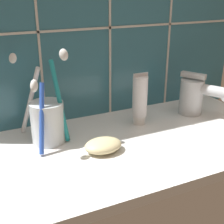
{
  "coord_description": "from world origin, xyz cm",
  "views": [
    {
      "loc": [
        -28.62,
        -49.9,
        32.04
      ],
      "look_at": [
        -3.98,
        2.82,
        7.95
      ],
      "focal_mm": 50.0,
      "sensor_mm": 36.0,
      "label": 1
    }
  ],
  "objects": [
    {
      "name": "toothbrush_cup",
      "position": [
        -16.32,
        7.05,
        6.95
      ],
      "size": [
        10.29,
        14.99,
        19.21
      ],
      "color": "silver",
      "rests_on": "sink_counter"
    },
    {
      "name": "toothpaste_tube",
      "position": [
        4.9,
        7.06,
        7.88
      ],
      "size": [
        3.54,
        3.37,
        11.99
      ],
      "color": "white",
      "rests_on": "sink_counter"
    },
    {
      "name": "sink_faucet",
      "position": [
        19.95,
        6.29,
        6.92
      ],
      "size": [
        8.11,
        11.41,
        10.29
      ],
      "rotation": [
        0.0,
        0.0,
        -1.06
      ],
      "color": "silver",
      "rests_on": "sink_counter"
    },
    {
      "name": "soap_bar",
      "position": [
        -7.83,
        -1.4,
        3.28
      ],
      "size": [
        7.36,
        5.5,
        2.56
      ],
      "primitive_type": "ellipsoid",
      "color": "beige",
      "rests_on": "sink_counter"
    },
    {
      "name": "sink_counter",
      "position": [
        0.0,
        0.0,
        1.0
      ],
      "size": [
        65.2,
        33.05,
        2.0
      ],
      "primitive_type": "cube",
      "color": "white",
      "rests_on": "ground"
    }
  ]
}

